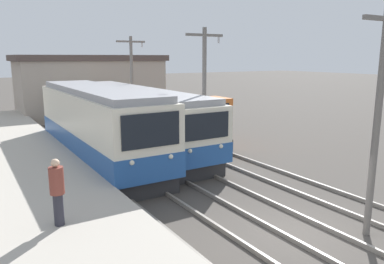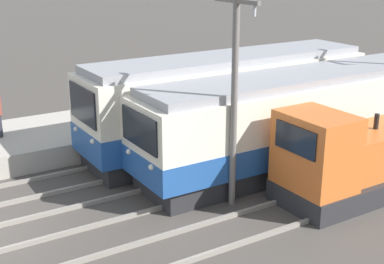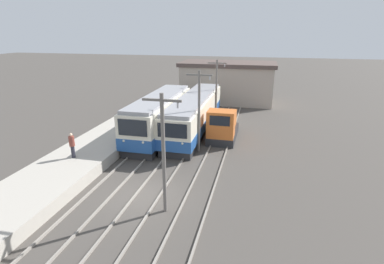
# 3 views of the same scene
# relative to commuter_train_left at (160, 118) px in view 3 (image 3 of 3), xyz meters

# --- Properties ---
(ground_plane) EXTENTS (200.00, 200.00, 0.00)m
(ground_plane) POSITION_rel_commuter_train_left_xyz_m (2.60, -10.49, -1.75)
(ground_plane) COLOR #47423D
(platform_left) EXTENTS (4.50, 54.00, 0.82)m
(platform_left) POSITION_rel_commuter_train_left_xyz_m (-3.65, -10.49, -1.34)
(platform_left) COLOR #ADA599
(platform_left) RESTS_ON ground
(track_left) EXTENTS (1.54, 60.00, 0.14)m
(track_left) POSITION_rel_commuter_train_left_xyz_m (0.00, -10.49, -1.68)
(track_left) COLOR gray
(track_left) RESTS_ON ground
(track_center) EXTENTS (1.54, 60.00, 0.14)m
(track_center) POSITION_rel_commuter_train_left_xyz_m (2.80, -10.49, -1.68)
(track_center) COLOR gray
(track_center) RESTS_ON ground
(track_right) EXTENTS (1.54, 60.00, 0.14)m
(track_right) POSITION_rel_commuter_train_left_xyz_m (5.80, -10.49, -1.68)
(track_right) COLOR gray
(track_right) RESTS_ON ground
(commuter_train_left) EXTENTS (2.84, 12.15, 3.78)m
(commuter_train_left) POSITION_rel_commuter_train_left_xyz_m (0.00, 0.00, 0.00)
(commuter_train_left) COLOR #28282B
(commuter_train_left) RESTS_ON ground
(commuter_train_center) EXTENTS (2.84, 15.06, 3.45)m
(commuter_train_center) POSITION_rel_commuter_train_left_xyz_m (2.80, 2.16, -0.14)
(commuter_train_center) COLOR #28282B
(commuter_train_center) RESTS_ON ground
(shunting_locomotive) EXTENTS (2.40, 5.25, 3.00)m
(shunting_locomotive) POSITION_rel_commuter_train_left_xyz_m (5.80, 0.52, -0.54)
(shunting_locomotive) COLOR #28282B
(shunting_locomotive) RESTS_ON ground
(catenary_mast_near) EXTENTS (2.00, 0.20, 6.55)m
(catenary_mast_near) POSITION_rel_commuter_train_left_xyz_m (4.31, -11.71, 1.84)
(catenary_mast_near) COLOR slate
(catenary_mast_near) RESTS_ON ground
(catenary_mast_mid) EXTENTS (2.00, 0.20, 6.55)m
(catenary_mast_mid) POSITION_rel_commuter_train_left_xyz_m (4.31, -2.91, 1.84)
(catenary_mast_mid) COLOR slate
(catenary_mast_mid) RESTS_ON ground
(catenary_mast_far) EXTENTS (2.00, 0.20, 6.55)m
(catenary_mast_far) POSITION_rel_commuter_train_left_xyz_m (4.31, 5.89, 1.84)
(catenary_mast_far) COLOR slate
(catenary_mast_far) RESTS_ON ground
(person_on_platform) EXTENTS (0.38, 0.38, 1.82)m
(person_on_platform) POSITION_rel_commuter_train_left_xyz_m (-3.70, -8.05, 0.06)
(person_on_platform) COLOR #282833
(person_on_platform) RESTS_ON platform_left
(station_building) EXTENTS (12.60, 6.30, 5.37)m
(station_building) POSITION_rel_commuter_train_left_xyz_m (4.35, 15.51, 0.96)
(station_building) COLOR #AD9E8E
(station_building) RESTS_ON ground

